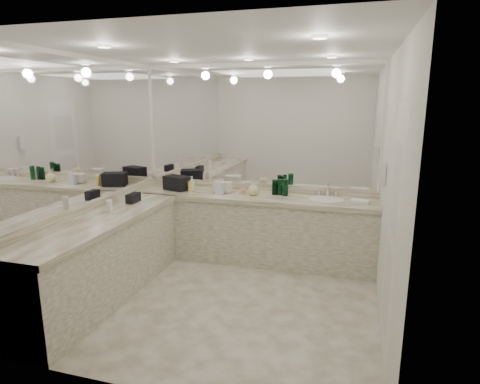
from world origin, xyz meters
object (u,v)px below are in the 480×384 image
(sink, at_px, (326,200))
(soap_bottle_b, at_px, (219,186))
(hand_towel, at_px, (360,202))
(soap_bottle_a, at_px, (192,184))
(wall_phone, at_px, (382,174))
(soap_bottle_c, at_px, (254,188))
(black_toiletry_bag, at_px, (177,183))
(cream_cosmetic_case, at_px, (223,187))

(sink, height_order, soap_bottle_b, soap_bottle_b)
(hand_towel, height_order, soap_bottle_a, soap_bottle_a)
(wall_phone, distance_m, soap_bottle_a, 2.47)
(soap_bottle_c, bearing_deg, soap_bottle_b, -171.49)
(black_toiletry_bag, bearing_deg, sink, -0.25)
(hand_towel, bearing_deg, sink, 171.68)
(sink, xyz_separation_m, soap_bottle_a, (-1.80, -0.03, 0.11))
(black_toiletry_bag, bearing_deg, soap_bottle_b, -7.51)
(wall_phone, height_order, black_toiletry_bag, wall_phone)
(hand_towel, relative_size, soap_bottle_b, 1.04)
(wall_phone, bearing_deg, cream_cosmetic_case, 164.54)
(black_toiletry_bag, relative_size, hand_towel, 1.52)
(wall_phone, height_order, soap_bottle_c, wall_phone)
(black_toiletry_bag, distance_m, soap_bottle_c, 1.11)
(wall_phone, xyz_separation_m, soap_bottle_b, (-1.99, 0.42, -0.35))
(black_toiletry_bag, bearing_deg, wall_phone, -10.86)
(hand_towel, bearing_deg, black_toiletry_bag, 178.40)
(cream_cosmetic_case, bearing_deg, black_toiletry_bag, -172.12)
(wall_phone, bearing_deg, hand_towel, 114.17)
(sink, xyz_separation_m, black_toiletry_bag, (-2.05, 0.01, 0.10))
(sink, relative_size, black_toiletry_bag, 1.33)
(black_toiletry_bag, distance_m, soap_bottle_a, 0.25)
(soap_bottle_b, xyz_separation_m, soap_bottle_c, (0.45, 0.07, -0.01))
(cream_cosmetic_case, height_order, soap_bottle_c, soap_bottle_c)
(soap_bottle_b, bearing_deg, wall_phone, -11.95)
(cream_cosmetic_case, distance_m, soap_bottle_b, 0.13)
(wall_phone, relative_size, soap_bottle_c, 1.24)
(cream_cosmetic_case, distance_m, soap_bottle_a, 0.42)
(black_toiletry_bag, xyz_separation_m, soap_bottle_c, (1.11, -0.02, 0.00))
(soap_bottle_b, relative_size, soap_bottle_c, 1.08)
(wall_phone, height_order, cream_cosmetic_case, wall_phone)
(sink, xyz_separation_m, soap_bottle_c, (-0.94, -0.01, 0.10))
(sink, height_order, wall_phone, wall_phone)
(wall_phone, relative_size, black_toiletry_bag, 0.73)
(black_toiletry_bag, relative_size, soap_bottle_b, 1.58)
(black_toiletry_bag, relative_size, soap_bottle_c, 1.71)
(sink, bearing_deg, soap_bottle_b, -176.78)
(sink, distance_m, soap_bottle_b, 1.40)
(sink, relative_size, hand_towel, 2.02)
(soap_bottle_b, distance_m, soap_bottle_c, 0.45)
(wall_phone, height_order, soap_bottle_b, wall_phone)
(sink, bearing_deg, black_toiletry_bag, 179.75)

